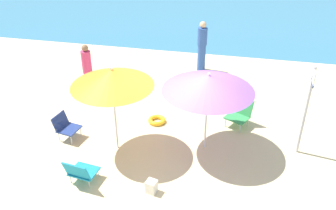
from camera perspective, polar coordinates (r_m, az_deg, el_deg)
ground_plane at (r=8.85m, az=1.44°, el=-6.27°), size 40.00×40.00×0.00m
umbrella_purple at (r=7.95m, az=6.22°, el=3.39°), size 2.01×2.01×1.94m
umbrella_orange at (r=7.92m, az=-8.61°, el=4.18°), size 1.79×1.79×2.08m
beach_chair_a at (r=9.57m, az=10.96°, el=-1.11°), size 0.73×0.75×0.69m
beach_chair_b at (r=7.87m, az=-13.29°, el=-9.88°), size 0.62×0.62×0.63m
beach_chair_c at (r=9.26m, az=-15.48°, el=-3.10°), size 0.61×0.57×0.62m
person_a at (r=10.66m, az=-12.23°, el=5.06°), size 0.27×0.27×1.61m
person_b at (r=12.16m, az=5.23°, el=9.00°), size 0.31×0.31×1.65m
warning_sign at (r=8.44m, az=20.72°, el=0.75°), size 0.06×0.47×2.16m
swim_ring at (r=9.65m, az=-1.71°, el=-2.37°), size 0.46×0.46×0.11m
beach_bag at (r=7.60m, az=-2.56°, el=-12.40°), size 0.24×0.24×0.28m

